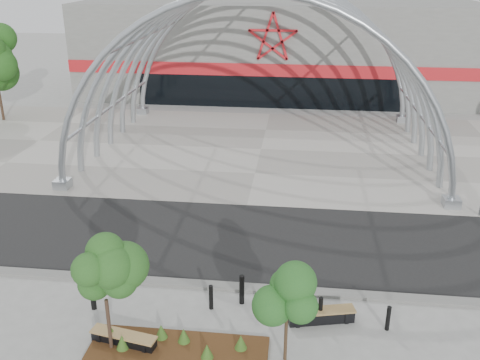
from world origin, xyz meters
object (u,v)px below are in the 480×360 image
Objects in this scene: bench_1 at (321,316)px; bollard_2 at (242,290)px; street_tree_0 at (104,278)px; bench_0 at (124,340)px; street_tree_1 at (287,300)px.

bollard_2 is (-2.77, 0.73, 0.33)m from bench_1.
street_tree_0 is 7.29m from bench_1.
street_tree_0 reaches higher than bollard_2.
bench_0 is 0.95× the size of bench_1.
street_tree_0 is 1.57× the size of bench_1.
street_tree_1 is 5.43m from bench_0.
street_tree_0 is 1.64× the size of bench_0.
street_tree_1 is at bearing -119.47° from bench_1.
street_tree_0 reaches higher than bench_1.
bench_1 is (6.53, 2.19, -2.39)m from street_tree_0.
bollard_2 reaches higher than bench_1.
bench_1 is at bearing 17.46° from bench_0.
street_tree_0 is at bearing -143.80° from bench_0.
bench_0 is 1.97× the size of bollard_2.
bench_0 is (-5.07, 0.04, -1.95)m from street_tree_1.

